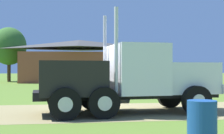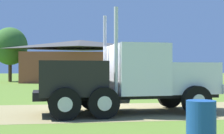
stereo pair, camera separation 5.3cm
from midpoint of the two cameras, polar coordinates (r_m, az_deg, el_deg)
name	(u,v)px [view 2 (the right image)]	position (r m, az deg, el deg)	size (l,w,h in m)	color
ground_plane	(95,111)	(12.14, -2.90, -8.01)	(200.00, 200.00, 0.00)	#537227
dirt_track	(95,111)	(12.14, -2.90, -7.99)	(120.00, 5.05, 0.01)	#8D7F52
truck_foreground_white	(127,79)	(11.62, 2.91, -2.16)	(6.92, 3.13, 3.70)	black
steel_barrel	(201,123)	(7.08, 15.99, -9.66)	(0.63, 0.63, 0.95)	#19478C
shed_building	(81,62)	(38.25, -5.65, 0.93)	(14.48, 7.95, 5.10)	brown
tree_mid	(10,46)	(42.44, -17.89, 3.57)	(4.38, 4.38, 6.92)	#513823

